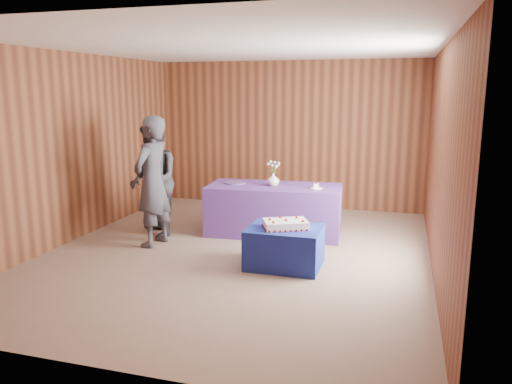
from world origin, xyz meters
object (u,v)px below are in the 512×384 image
at_px(serving_table, 274,210).
at_px(guest_left, 152,182).
at_px(cake_table, 284,247).
at_px(vase, 273,179).
at_px(sheet_cake, 286,224).
at_px(guest_right, 154,180).

relative_size(serving_table, guest_left, 1.09).
xyz_separation_m(cake_table, vase, (-0.51, 1.37, 0.60)).
bearing_deg(sheet_cake, serving_table, 84.90).
bearing_deg(vase, cake_table, -69.80).
xyz_separation_m(sheet_cake, guest_right, (-2.19, 0.76, 0.31)).
xyz_separation_m(cake_table, guest_left, (-1.98, 0.35, 0.66)).
distance_m(sheet_cake, guest_left, 2.06).
height_order(cake_table, guest_left, guest_left).
bearing_deg(vase, guest_right, -159.50).
relative_size(guest_left, guest_right, 1.07).
xyz_separation_m(vase, guest_right, (-1.67, -0.62, 0.01)).
distance_m(cake_table, guest_right, 2.38).
bearing_deg(serving_table, vase, -171.18).
relative_size(cake_table, sheet_cake, 1.38).
height_order(vase, guest_left, guest_left).
distance_m(cake_table, guest_left, 2.12).
xyz_separation_m(guest_left, guest_right, (-0.20, 0.40, -0.06)).
relative_size(vase, guest_right, 0.11).
xyz_separation_m(sheet_cake, vase, (-0.52, 1.38, 0.30)).
bearing_deg(serving_table, sheet_cake, -74.79).
xyz_separation_m(serving_table, vase, (-0.02, -0.00, 0.47)).
bearing_deg(guest_right, sheet_cake, 29.61).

